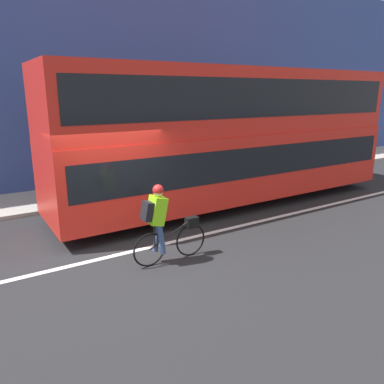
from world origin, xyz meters
name	(u,v)px	position (x,y,z in m)	size (l,w,h in m)	color
ground_plane	(122,251)	(0.00, 0.00, 0.00)	(80.00, 80.00, 0.00)	#232326
road_center_line	(125,253)	(0.00, -0.14, 0.00)	(50.00, 0.14, 0.01)	silver
sidewalk_curb	(65,197)	(0.00, 4.81, 0.05)	(60.00, 2.50, 0.11)	#A8A399
building_facade	(43,69)	(0.00, 6.22, 4.04)	(60.00, 0.30, 8.08)	#33478C
bus	(233,131)	(4.22, 1.64, 2.19)	(10.77, 2.46, 3.96)	black
cyclist_on_bike	(163,221)	(0.48, -0.97, 0.87)	(1.63, 0.32, 1.62)	black
street_sign_post	(88,154)	(0.79, 4.68, 1.42)	(0.36, 0.09, 2.33)	#59595B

